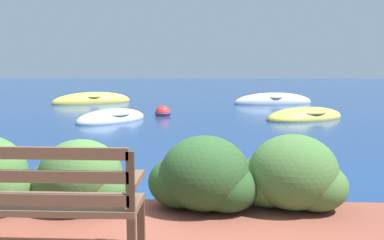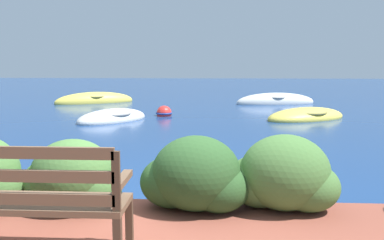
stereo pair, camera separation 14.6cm
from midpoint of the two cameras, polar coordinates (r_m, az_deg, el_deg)
The scene contains 10 objects.
ground_plane at distance 5.00m, azimuth -5.87°, elevation -12.84°, with size 80.00×80.00×0.00m.
park_bench at distance 3.60m, azimuth -20.01°, elevation -9.74°, with size 1.56×0.48×0.93m.
hedge_clump_centre at distance 4.66m, azimuth -14.87°, elevation -7.60°, with size 1.09×0.79×0.74m.
hedge_clump_right at distance 4.48m, azimuth 1.30°, elevation -7.72°, with size 1.15×0.83×0.78m.
hedge_clump_far_right at distance 4.61m, azimuth 12.95°, elevation -7.43°, with size 1.17×0.84×0.79m.
rowboat_nearest at distance 12.96m, azimuth -10.25°, elevation 0.16°, with size 2.36×2.61×0.63m.
rowboat_mid at distance 13.60m, azimuth 15.27°, elevation 0.36°, with size 3.03×2.49×0.63m.
rowboat_far at distance 18.66m, azimuth -12.62°, elevation 2.44°, with size 3.36×2.53×0.81m.
rowboat_outer at distance 18.13m, azimuth 11.29°, elevation 2.33°, with size 3.45×1.60×0.81m.
mooring_buoy at distance 13.92m, azimuth -3.44°, elevation 0.92°, with size 0.54×0.54×0.49m.
Camera 2 is at (0.85, -4.61, 1.76)m, focal length 40.00 mm.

